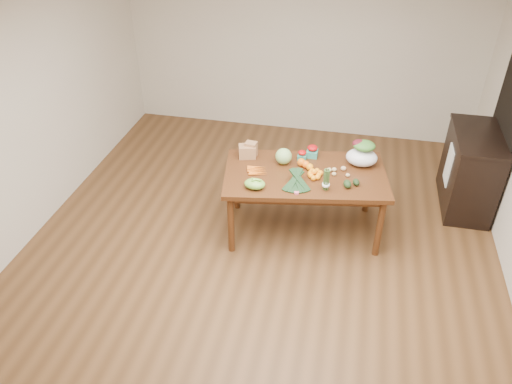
% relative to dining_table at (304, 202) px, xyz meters
% --- Properties ---
extents(floor, '(6.00, 6.00, 0.00)m').
position_rel_dining_table_xyz_m(floor, '(-0.40, -0.57, -0.38)').
color(floor, brown).
rests_on(floor, ground).
extents(room_walls, '(5.02, 6.02, 2.70)m').
position_rel_dining_table_xyz_m(room_walls, '(-0.40, -0.57, 0.97)').
color(room_walls, beige).
rests_on(room_walls, floor).
extents(dining_table, '(1.82, 1.21, 0.75)m').
position_rel_dining_table_xyz_m(dining_table, '(0.00, 0.00, 0.00)').
color(dining_table, '#472110').
rests_on(dining_table, floor).
extents(doorway_dark, '(0.02, 1.00, 2.10)m').
position_rel_dining_table_xyz_m(doorway_dark, '(2.08, 1.03, 0.68)').
color(doorway_dark, black).
rests_on(doorway_dark, floor).
extents(cabinet, '(0.52, 1.02, 0.94)m').
position_rel_dining_table_xyz_m(cabinet, '(1.82, 0.89, 0.10)').
color(cabinet, black).
rests_on(cabinet, floor).
extents(dish_towel, '(0.02, 0.28, 0.45)m').
position_rel_dining_table_xyz_m(dish_towel, '(1.56, 0.83, 0.18)').
color(dish_towel, white).
rests_on(dish_towel, cabinet).
extents(paper_bag, '(0.27, 0.24, 0.17)m').
position_rel_dining_table_xyz_m(paper_bag, '(-0.67, 0.19, 0.46)').
color(paper_bag, '#9B6E45').
rests_on(paper_bag, dining_table).
extents(cabbage, '(0.18, 0.18, 0.18)m').
position_rel_dining_table_xyz_m(cabbage, '(-0.26, 0.15, 0.46)').
color(cabbage, '#8DC26F').
rests_on(cabbage, dining_table).
extents(strawberry_basket_a, '(0.11, 0.11, 0.09)m').
position_rel_dining_table_xyz_m(strawberry_basket_a, '(-0.08, 0.27, 0.42)').
color(strawberry_basket_a, red).
rests_on(strawberry_basket_a, dining_table).
extents(strawberry_basket_b, '(0.14, 0.14, 0.11)m').
position_rel_dining_table_xyz_m(strawberry_basket_b, '(0.02, 0.36, 0.43)').
color(strawberry_basket_b, '#B80C0E').
rests_on(strawberry_basket_b, dining_table).
extents(orange_a, '(0.09, 0.09, 0.09)m').
position_rel_dining_table_xyz_m(orange_a, '(-0.07, 0.14, 0.42)').
color(orange_a, '#E5520E').
rests_on(orange_a, dining_table).
extents(orange_b, '(0.08, 0.08, 0.08)m').
position_rel_dining_table_xyz_m(orange_b, '(-0.01, 0.11, 0.42)').
color(orange_b, orange).
rests_on(orange_b, dining_table).
extents(orange_c, '(0.08, 0.08, 0.08)m').
position_rel_dining_table_xyz_m(orange_c, '(0.03, 0.07, 0.41)').
color(orange_c, '#FFAA0F').
rests_on(orange_c, dining_table).
extents(mandarin_cluster, '(0.21, 0.21, 0.09)m').
position_rel_dining_table_xyz_m(mandarin_cluster, '(0.09, -0.05, 0.42)').
color(mandarin_cluster, orange).
rests_on(mandarin_cluster, dining_table).
extents(carrots, '(0.25, 0.22, 0.03)m').
position_rel_dining_table_xyz_m(carrots, '(-0.49, -0.08, 0.39)').
color(carrots, orange).
rests_on(carrots, dining_table).
extents(snap_pea_bag, '(0.21, 0.16, 0.10)m').
position_rel_dining_table_xyz_m(snap_pea_bag, '(-0.46, -0.38, 0.42)').
color(snap_pea_bag, '#75B53D').
rests_on(snap_pea_bag, dining_table).
extents(kale_bunch, '(0.38, 0.45, 0.16)m').
position_rel_dining_table_xyz_m(kale_bunch, '(-0.05, -0.29, 0.45)').
color(kale_bunch, black).
rests_on(kale_bunch, dining_table).
extents(asparagus_bundle, '(0.10, 0.13, 0.26)m').
position_rel_dining_table_xyz_m(asparagus_bundle, '(0.23, -0.27, 0.50)').
color(asparagus_bundle, '#567736').
rests_on(asparagus_bundle, dining_table).
extents(potato_a, '(0.06, 0.05, 0.05)m').
position_rel_dining_table_xyz_m(potato_a, '(0.24, 0.08, 0.40)').
color(potato_a, tan).
rests_on(potato_a, dining_table).
extents(potato_b, '(0.05, 0.04, 0.04)m').
position_rel_dining_table_xyz_m(potato_b, '(0.30, 0.01, 0.40)').
color(potato_b, tan).
rests_on(potato_b, dining_table).
extents(potato_c, '(0.06, 0.05, 0.05)m').
position_rel_dining_table_xyz_m(potato_c, '(0.38, 0.14, 0.40)').
color(potato_c, tan).
rests_on(potato_c, dining_table).
extents(potato_d, '(0.05, 0.05, 0.04)m').
position_rel_dining_table_xyz_m(potato_d, '(0.29, 0.10, 0.40)').
color(potato_d, tan).
rests_on(potato_d, dining_table).
extents(potato_e, '(0.05, 0.04, 0.04)m').
position_rel_dining_table_xyz_m(potato_e, '(0.44, 0.02, 0.39)').
color(potato_e, '#DDB67F').
rests_on(potato_e, dining_table).
extents(avocado_a, '(0.11, 0.13, 0.08)m').
position_rel_dining_table_xyz_m(avocado_a, '(0.44, -0.17, 0.41)').
color(avocado_a, black).
rests_on(avocado_a, dining_table).
extents(avocado_b, '(0.09, 0.11, 0.06)m').
position_rel_dining_table_xyz_m(avocado_b, '(0.53, -0.11, 0.41)').
color(avocado_b, black).
rests_on(avocado_b, dining_table).
extents(salad_bag, '(0.37, 0.30, 0.26)m').
position_rel_dining_table_xyz_m(salad_bag, '(0.56, 0.29, 0.50)').
color(salad_bag, white).
rests_on(salad_bag, dining_table).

